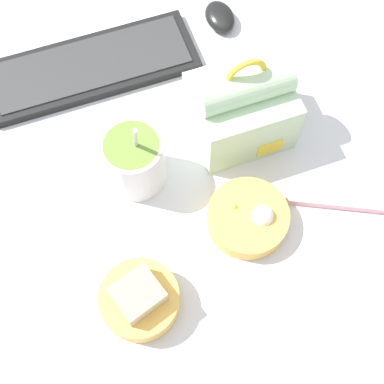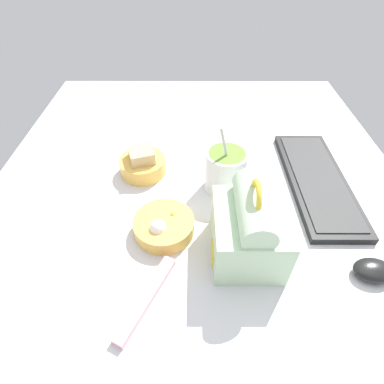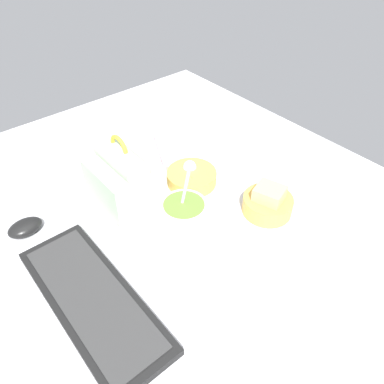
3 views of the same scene
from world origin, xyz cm
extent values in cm
cube|color=silver|center=(0.00, 0.00, 1.00)|extent=(140.00, 110.00, 2.00)
cube|color=black|center=(-6.27, 31.26, 2.90)|extent=(39.93, 14.33, 1.80)
cube|color=#333333|center=(-6.27, 31.26, 3.95)|extent=(36.74, 11.75, 0.30)
cube|color=#B7D6AD|center=(15.34, 9.59, 7.78)|extent=(16.46, 14.05, 11.56)
cylinder|color=#B7D6AD|center=(15.34, 9.59, 15.31)|extent=(15.64, 6.36, 6.36)
cube|color=yellow|center=(18.22, 2.46, 5.18)|extent=(4.61, 0.30, 3.47)
torus|color=yellow|center=(15.34, 9.59, 18.17)|extent=(6.76, 1.00, 6.76)
cylinder|color=silver|center=(-4.82, 6.63, 7.45)|extent=(10.27, 10.27, 10.91)
cylinder|color=olive|center=(-4.82, 6.63, 12.61)|extent=(9.04, 9.04, 0.60)
cylinder|color=silver|center=(-4.05, 6.12, 14.09)|extent=(0.70, 3.71, 12.34)
cylinder|color=#EAB24C|center=(-10.90, -15.12, 4.16)|extent=(12.39, 12.39, 4.32)
cube|color=tan|center=(-10.90, -15.12, 6.54)|extent=(8.39, 8.00, 6.05)
cylinder|color=#EAB24C|center=(9.97, -7.94, 3.80)|extent=(13.54, 13.54, 3.60)
ellipsoid|color=white|center=(12.00, -8.95, 5.43)|extent=(3.68, 3.68, 4.33)
cone|color=#EFBC47|center=(8.28, -6.04, 4.79)|extent=(6.12, 6.12, 3.06)
sphere|color=black|center=(10.41, -12.04, 4.07)|extent=(1.62, 1.62, 1.62)
sphere|color=black|center=(10.98, -11.26, 4.07)|extent=(1.62, 1.62, 1.62)
sphere|color=black|center=(11.05, -10.29, 4.07)|extent=(1.62, 1.62, 1.62)
ellipsoid|color=black|center=(20.98, 34.12, 3.57)|extent=(5.61, 8.02, 3.13)
cube|color=pink|center=(26.42, -10.12, 2.80)|extent=(17.63, 10.24, 1.60)
camera|label=1|loc=(-9.54, -35.45, 86.24)|focal=50.00mm
camera|label=2|loc=(52.76, -1.56, 55.39)|focal=28.00mm
camera|label=3|loc=(-51.13, 43.18, 67.61)|focal=35.00mm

